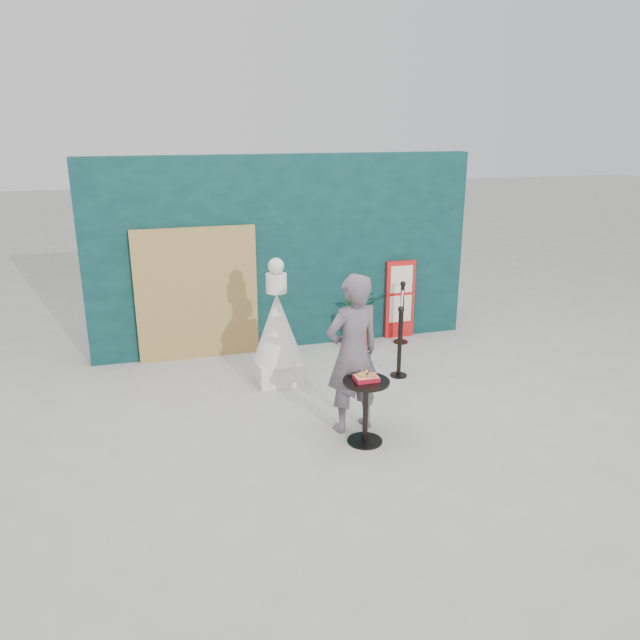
% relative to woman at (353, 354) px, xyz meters
% --- Properties ---
extents(ground, '(60.00, 60.00, 0.00)m').
position_rel_woman_xyz_m(ground, '(-0.05, -0.07, -0.94)').
color(ground, '#ADAAA5').
rests_on(ground, ground).
extents(back_wall, '(6.00, 0.30, 3.00)m').
position_rel_woman_xyz_m(back_wall, '(-0.05, 3.08, 0.56)').
color(back_wall, '#092929').
rests_on(back_wall, ground).
extents(bamboo_fence, '(1.80, 0.08, 2.00)m').
position_rel_woman_xyz_m(bamboo_fence, '(-1.45, 2.87, 0.06)').
color(bamboo_fence, tan).
rests_on(bamboo_fence, ground).
extents(woman, '(0.76, 0.58, 1.88)m').
position_rel_woman_xyz_m(woman, '(0.00, 0.00, 0.00)').
color(woman, '#695A61').
rests_on(woman, ground).
extents(menu_board, '(0.50, 0.07, 1.30)m').
position_rel_woman_xyz_m(menu_board, '(1.85, 2.89, -0.29)').
color(menu_board, red).
rests_on(menu_board, ground).
extents(statue, '(0.68, 0.68, 1.75)m').
position_rel_woman_xyz_m(statue, '(-0.52, 1.61, -0.22)').
color(statue, silver).
rests_on(statue, ground).
extents(cafe_table, '(0.52, 0.52, 0.75)m').
position_rel_woman_xyz_m(cafe_table, '(0.03, -0.35, -0.44)').
color(cafe_table, black).
rests_on(cafe_table, ground).
extents(food_basket, '(0.26, 0.19, 0.11)m').
position_rel_woman_xyz_m(food_basket, '(0.04, -0.35, -0.15)').
color(food_basket, '#AB1228').
rests_on(food_basket, cafe_table).
extents(planter, '(0.53, 0.46, 0.91)m').
position_rel_woman_xyz_m(planter, '(1.07, 2.74, -0.41)').
color(planter, brown).
rests_on(planter, ground).
extents(stanchion_barrier, '(0.84, 1.54, 1.03)m').
position_rel_woman_xyz_m(stanchion_barrier, '(1.47, 1.96, -0.44)').
color(stanchion_barrier, black).
rests_on(stanchion_barrier, ground).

